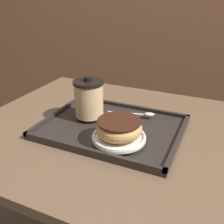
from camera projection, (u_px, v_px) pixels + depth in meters
name	position (u px, v px, depth m)	size (l,w,h in m)	color
cafe_table	(117.00, 171.00, 0.93)	(0.97, 0.78, 0.75)	brown
serving_tray	(112.00, 128.00, 0.85)	(0.44, 0.33, 0.02)	#282321
coffee_cup_front	(89.00, 98.00, 0.87)	(0.10, 0.10, 0.14)	#E0B784
plate_with_chocolate_donut	(119.00, 137.00, 0.75)	(0.16, 0.16, 0.01)	white
donut_chocolate_glazed	(119.00, 128.00, 0.74)	(0.13, 0.13, 0.05)	tan
spoon	(142.00, 114.00, 0.90)	(0.16, 0.05, 0.01)	silver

